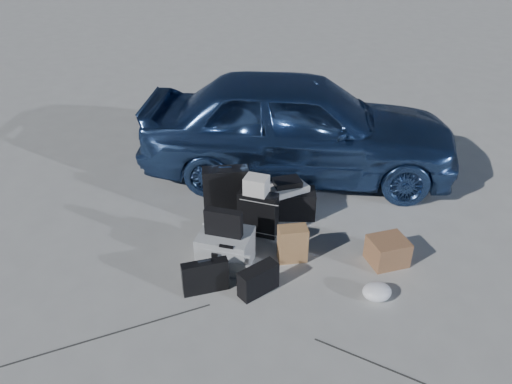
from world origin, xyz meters
TOP-DOWN VIEW (x-y plane):
  - ground at (0.00, 0.00)m, footprint 60.00×60.00m
  - car at (0.59, 2.30)m, footprint 4.37×2.40m
  - pelican_case at (-0.47, 0.38)m, footprint 0.64×0.59m
  - laptop_bag at (-0.49, 0.36)m, footprint 0.39×0.22m
  - briefcase at (-0.69, -0.02)m, footprint 0.46×0.18m
  - suitcase_left at (-0.43, 1.21)m, footprint 0.52×0.19m
  - suitcase_right at (-0.09, 0.89)m, footprint 0.47×0.32m
  - white_carton at (-0.11, 0.90)m, footprint 0.31×0.28m
  - duffel_bag at (0.28, 1.22)m, footprint 0.71×0.37m
  - flat_box_white at (0.30, 1.24)m, footprint 0.51×0.45m
  - flat_box_black at (0.29, 1.24)m, footprint 0.35×0.27m
  - kraft_bag at (0.22, 0.38)m, footprint 0.31×0.19m
  - cardboard_box at (1.20, 0.24)m, footprint 0.43×0.40m
  - plastic_bag at (0.93, -0.29)m, footprint 0.32×0.29m
  - messenger_bag at (-0.18, -0.08)m, footprint 0.42×0.35m

SIDE VIEW (x-z plane):
  - ground at x=0.00m, z-range 0.00..0.00m
  - plastic_bag at x=0.93m, z-range 0.00..0.16m
  - cardboard_box at x=1.20m, z-range 0.00..0.28m
  - messenger_bag at x=-0.18m, z-range 0.00..0.28m
  - duffel_bag at x=0.28m, z-range 0.00..0.34m
  - briefcase at x=-0.69m, z-range 0.00..0.35m
  - pelican_case at x=-0.47m, z-range 0.00..0.38m
  - kraft_bag at x=0.22m, z-range 0.00..0.40m
  - suitcase_right at x=-0.09m, z-range 0.00..0.53m
  - suitcase_left at x=-0.43m, z-range 0.00..0.68m
  - flat_box_white at x=0.30m, z-range 0.34..0.42m
  - flat_box_black at x=0.29m, z-range 0.42..0.48m
  - laptop_bag at x=-0.49m, z-range 0.38..0.67m
  - white_carton at x=-0.11m, z-range 0.53..0.73m
  - car at x=0.59m, z-range 0.00..1.41m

